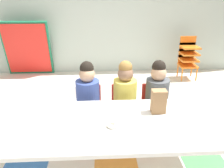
# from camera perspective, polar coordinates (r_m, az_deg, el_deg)

# --- Properties ---
(ground_plane) EXTENTS (6.12, 4.91, 0.02)m
(ground_plane) POSITION_cam_1_polar(r_m,az_deg,el_deg) (2.81, 0.25, -13.44)
(ground_plane) COLOR silver
(back_wall) EXTENTS (6.12, 0.10, 2.44)m
(back_wall) POSITION_cam_1_polar(r_m,az_deg,el_deg) (4.75, -1.46, 17.45)
(back_wall) COLOR #B2C1B7
(back_wall) RESTS_ON ground_plane
(craft_table) EXTENTS (2.07, 0.84, 0.58)m
(craft_table) POSITION_cam_1_polar(r_m,az_deg,el_deg) (2.03, -2.25, -10.39)
(craft_table) COLOR white
(craft_table) RESTS_ON ground_plane
(seated_child_near_camera) EXTENTS (0.33, 0.33, 0.92)m
(seated_child_near_camera) POSITION_cam_1_polar(r_m,az_deg,el_deg) (2.59, -5.95, -2.33)
(seated_child_near_camera) COLOR red
(seated_child_near_camera) RESTS_ON ground_plane
(seated_child_middle_seat) EXTENTS (0.32, 0.31, 0.92)m
(seated_child_middle_seat) POSITION_cam_1_polar(r_m,az_deg,el_deg) (2.60, 3.20, -2.13)
(seated_child_middle_seat) COLOR red
(seated_child_middle_seat) RESTS_ON ground_plane
(seated_child_far_right) EXTENTS (0.32, 0.31, 0.92)m
(seated_child_far_right) POSITION_cam_1_polar(r_m,az_deg,el_deg) (2.67, 10.97, -1.92)
(seated_child_far_right) COLOR red
(seated_child_far_right) RESTS_ON ground_plane
(kid_chair_orange_stack) EXTENTS (0.32, 0.30, 0.80)m
(kid_chair_orange_stack) POSITION_cam_1_polar(r_m,az_deg,el_deg) (4.68, 18.20, 6.74)
(kid_chair_orange_stack) COLOR orange
(kid_chair_orange_stack) RESTS_ON ground_plane
(folded_activity_table) EXTENTS (0.90, 0.29, 1.09)m
(folded_activity_table) POSITION_cam_1_polar(r_m,az_deg,el_deg) (4.87, -20.05, 8.09)
(folded_activity_table) COLOR #19724C
(folded_activity_table) RESTS_ON ground_plane
(paper_bag_brown) EXTENTS (0.13, 0.09, 0.22)m
(paper_bag_brown) POSITION_cam_1_polar(r_m,az_deg,el_deg) (2.15, 11.36, -4.20)
(paper_bag_brown) COLOR #9E754C
(paper_bag_brown) RESTS_ON craft_table
(paper_plate_near_edge) EXTENTS (0.18, 0.18, 0.01)m
(paper_plate_near_edge) POSITION_cam_1_polar(r_m,az_deg,el_deg) (1.95, 0.13, -10.41)
(paper_plate_near_edge) COLOR white
(paper_plate_near_edge) RESTS_ON craft_table
(paper_plate_center_table) EXTENTS (0.18, 0.18, 0.01)m
(paper_plate_center_table) POSITION_cam_1_polar(r_m,az_deg,el_deg) (1.96, -6.11, -10.36)
(paper_plate_center_table) COLOR white
(paper_plate_center_table) RESTS_ON craft_table
(donut_powdered_on_plate) EXTENTS (0.11, 0.11, 0.03)m
(donut_powdered_on_plate) POSITION_cam_1_polar(r_m,az_deg,el_deg) (1.94, 0.13, -9.92)
(donut_powdered_on_plate) COLOR white
(donut_powdered_on_plate) RESTS_ON craft_table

